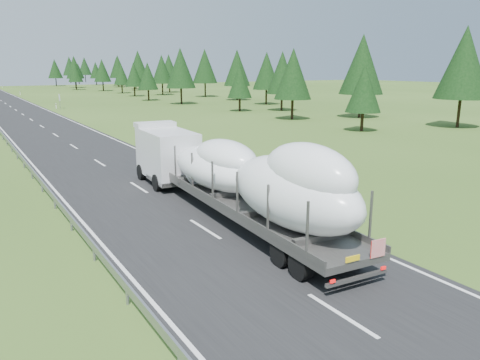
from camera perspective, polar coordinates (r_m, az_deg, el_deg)
ground at (r=15.02m, az=12.21°, el=-15.82°), size 400.00×400.00×0.00m
road_surface at (r=109.94m, az=-26.74°, el=8.37°), size 10.00×400.00×0.02m
marker_posts at (r=165.20m, az=-26.25°, el=9.89°), size 0.13×350.08×1.00m
highway_sign at (r=90.98m, az=-21.15°, el=9.24°), size 0.08×0.90×2.60m
tree_line_right at (r=125.38m, az=-8.23°, el=13.29°), size 27.81×285.04×12.51m
boat_truck at (r=22.79m, az=-1.01°, el=1.00°), size 3.68×20.20×4.58m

